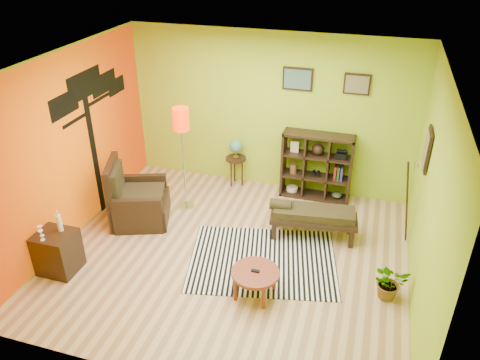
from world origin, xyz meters
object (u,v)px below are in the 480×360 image
(armchair, at_px, (136,203))
(bench, at_px, (311,215))
(globe_table, at_px, (236,151))
(floor_lamp, at_px, (182,128))
(potted_plant, at_px, (389,285))
(side_cabinet, at_px, (58,252))
(cube_shelf, at_px, (317,167))
(coffee_table, at_px, (255,275))

(armchair, bearing_deg, bench, 7.40)
(armchair, bearing_deg, globe_table, 53.14)
(floor_lamp, bearing_deg, potted_plant, -20.89)
(side_cabinet, bearing_deg, armchair, 73.03)
(cube_shelf, bearing_deg, bench, -84.83)
(floor_lamp, distance_m, cube_shelf, 2.43)
(globe_table, bearing_deg, side_cabinet, -118.27)
(bench, xyz_separation_m, potted_plant, (1.19, -1.05, -0.20))
(armchair, distance_m, bench, 2.81)
(cube_shelf, bearing_deg, armchair, -149.50)
(side_cabinet, height_order, floor_lamp, floor_lamp)
(armchair, distance_m, potted_plant, 4.04)
(side_cabinet, distance_m, globe_table, 3.48)
(bench, relative_size, potted_plant, 2.78)
(floor_lamp, relative_size, bench, 1.31)
(potted_plant, bearing_deg, cube_shelf, 119.96)
(cube_shelf, relative_size, bench, 0.88)
(side_cabinet, xyz_separation_m, globe_table, (1.64, 3.04, 0.37))
(floor_lamp, relative_size, cube_shelf, 1.49)
(cube_shelf, bearing_deg, side_cabinet, -135.84)
(coffee_table, height_order, bench, bench)
(armchair, distance_m, globe_table, 2.02)
(armchair, height_order, bench, armchair)
(globe_table, bearing_deg, coffee_table, -67.94)
(bench, bearing_deg, armchair, -172.60)
(coffee_table, xyz_separation_m, potted_plant, (1.67, 0.46, -0.14))
(armchair, relative_size, floor_lamp, 0.62)
(armchair, bearing_deg, coffee_table, -26.46)
(coffee_table, bearing_deg, side_cabinet, -173.69)
(globe_table, distance_m, bench, 2.03)
(coffee_table, xyz_separation_m, cube_shelf, (0.37, 2.72, 0.27))
(side_cabinet, distance_m, potted_plant, 4.48)
(coffee_table, relative_size, cube_shelf, 0.52)
(floor_lamp, height_order, potted_plant, floor_lamp)
(coffee_table, xyz_separation_m, bench, (0.48, 1.51, 0.06))
(bench, height_order, potted_plant, bench)
(armchair, bearing_deg, potted_plant, -9.81)
(floor_lamp, xyz_separation_m, bench, (2.17, -0.24, -1.06))
(coffee_table, xyz_separation_m, globe_table, (-1.11, 2.74, 0.35))
(cube_shelf, bearing_deg, coffee_table, -97.67)
(armchair, distance_m, floor_lamp, 1.42)
(bench, bearing_deg, cube_shelf, 95.17)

